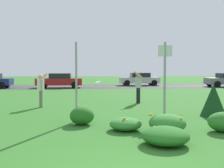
# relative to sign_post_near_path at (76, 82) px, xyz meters

# --- Properties ---
(ground_plane) EXTENTS (120.00, 120.00, 0.00)m
(ground_plane) POSITION_rel_sign_post_near_path_xyz_m (0.94, 7.07, -1.39)
(ground_plane) COLOR #2D6B23
(highway_strip) EXTENTS (120.00, 7.49, 0.01)m
(highway_strip) POSITION_rel_sign_post_near_path_xyz_m (0.94, 19.86, -1.38)
(highway_strip) COLOR #38383A
(highway_strip) RESTS_ON ground
(highway_center_stripe) EXTENTS (120.00, 0.16, 0.00)m
(highway_center_stripe) POSITION_rel_sign_post_near_path_xyz_m (0.94, 19.86, -1.38)
(highway_center_stripe) COLOR yellow
(highway_center_stripe) RESTS_ON ground
(daylily_clump_front_center) EXTENTS (1.17, 1.23, 0.43)m
(daylily_clump_front_center) POSITION_rel_sign_post_near_path_xyz_m (2.24, -3.18, -1.17)
(daylily_clump_front_center) COLOR #23661E
(daylily_clump_front_center) RESTS_ON ground
(daylily_clump_mid_center) EXTENTS (1.07, 1.11, 0.56)m
(daylily_clump_mid_center) POSITION_rel_sign_post_near_path_xyz_m (2.68, -1.91, -1.12)
(daylily_clump_mid_center) COLOR #337F2D
(daylily_clump_mid_center) RESTS_ON ground
(daylily_clump_front_right) EXTENTS (0.80, 0.83, 0.65)m
(daylily_clump_front_right) POSITION_rel_sign_post_near_path_xyz_m (0.20, -0.57, -1.09)
(daylily_clump_front_right) COLOR #23661E
(daylily_clump_front_right) RESTS_ON ground
(daylily_clump_front_left) EXTENTS (0.95, 0.83, 0.59)m
(daylily_clump_front_left) POSITION_rel_sign_post_near_path_xyz_m (4.34, -2.01, -1.10)
(daylily_clump_front_left) COLOR #2D7526
(daylily_clump_front_left) RESTS_ON ground
(daylily_clump_mid_left) EXTENTS (0.96, 1.01, 0.42)m
(daylily_clump_mid_left) POSITION_rel_sign_post_near_path_xyz_m (1.51, -1.53, -1.20)
(daylily_clump_mid_left) COLOR #337F2D
(daylily_clump_mid_left) RESTS_ON ground
(sign_post_near_path) EXTENTS (0.07, 0.10, 2.77)m
(sign_post_near_path) POSITION_rel_sign_post_near_path_xyz_m (0.00, 0.00, 0.00)
(sign_post_near_path) COLOR #93969B
(sign_post_near_path) RESTS_ON ground
(sign_post_by_roadside) EXTENTS (0.56, 0.10, 2.90)m
(sign_post_by_roadside) POSITION_rel_sign_post_near_path_xyz_m (3.45, 1.05, 0.36)
(sign_post_by_roadside) COLOR #93969B
(sign_post_by_roadside) RESTS_ON ground
(evergreen_shrub_side) EXTENTS (0.99, 0.99, 1.28)m
(evergreen_shrub_side) POSITION_rel_sign_post_near_path_xyz_m (5.23, 0.53, -0.75)
(evergreen_shrub_side) COLOR #143D19
(evergreen_shrub_side) RESTS_ON ground
(person_thrower_white_shirt) EXTENTS (0.52, 0.56, 1.64)m
(person_thrower_white_shirt) POSITION_rel_sign_post_near_path_xyz_m (-1.82, 3.79, -0.44)
(person_thrower_white_shirt) COLOR silver
(person_thrower_white_shirt) RESTS_ON ground
(person_catcher_red_cap_gray_shirt) EXTENTS (0.51, 0.56, 1.73)m
(person_catcher_red_cap_gray_shirt) POSITION_rel_sign_post_near_path_xyz_m (3.14, 4.98, -0.39)
(person_catcher_red_cap_gray_shirt) COLOR #B2B2B7
(person_catcher_red_cap_gray_shirt) RESTS_ON ground
(frisbee_white) EXTENTS (0.28, 0.27, 0.13)m
(frisbee_white) POSITION_rel_sign_post_near_path_xyz_m (0.96, 4.58, -0.22)
(frisbee_white) COLOR white
(car_silver_center_left) EXTENTS (4.50, 2.00, 1.45)m
(car_silver_center_left) POSITION_rel_sign_post_near_path_xyz_m (6.48, 21.55, -0.65)
(car_silver_center_left) COLOR #B7BABF
(car_silver_center_left) RESTS_ON ground
(car_red_center_right) EXTENTS (4.50, 2.00, 1.45)m
(car_red_center_right) POSITION_rel_sign_post_near_path_xyz_m (-2.29, 18.18, -0.65)
(car_red_center_right) COLOR maroon
(car_red_center_right) RESTS_ON ground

